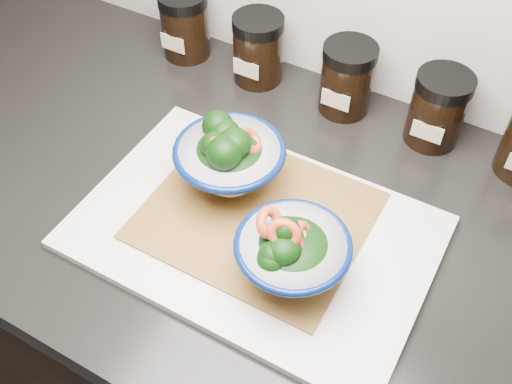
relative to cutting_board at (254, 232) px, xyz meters
The scene contains 10 objects.
cabinet 0.48m from the cutting_board, 97.94° to the left, with size 3.43×0.58×0.86m, color black.
countertop 0.06m from the cutting_board, 97.94° to the left, with size 3.50×0.60×0.04m, color black.
cutting_board is the anchor object (origin of this frame).
bamboo_mat 0.02m from the cutting_board, 112.97° to the left, with size 0.28×0.24×0.00m, color olive.
bowl_left 0.10m from the cutting_board, 142.78° to the left, with size 0.15×0.15×0.11m.
bowl_right 0.10m from the cutting_board, 29.91° to the right, with size 0.14×0.14×0.11m.
spice_jar_a 0.42m from the cutting_board, 135.70° to the left, with size 0.08×0.08×0.11m.
spice_jar_b 0.33m from the cutting_board, 118.37° to the left, with size 0.08×0.08×0.11m.
spice_jar_c 0.29m from the cutting_board, 90.41° to the left, with size 0.08×0.08×0.11m.
spice_jar_d 0.32m from the cutting_board, 64.20° to the left, with size 0.08×0.08×0.11m.
Camera 1 is at (0.24, 0.99, 1.52)m, focal length 42.00 mm.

